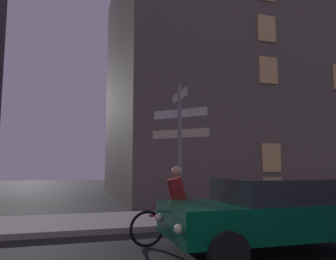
# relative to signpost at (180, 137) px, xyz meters

# --- Properties ---
(sidewalk_kerb) EXTENTS (40.00, 2.85, 0.14)m
(sidewalk_kerb) POSITION_rel_signpost_xyz_m (-1.40, 0.66, -2.37)
(sidewalk_kerb) COLOR #9E9991
(sidewalk_kerb) RESTS_ON ground_plane
(signpost) EXTENTS (1.29, 1.29, 3.86)m
(signpost) POSITION_rel_signpost_xyz_m (0.00, 0.00, 0.00)
(signpost) COLOR gray
(signpost) RESTS_ON sidewalk_kerb
(car_near_left) EXTENTS (3.97, 2.03, 1.37)m
(car_near_left) POSITION_rel_signpost_xyz_m (0.63, -3.30, -1.70)
(car_near_left) COLOR #05472D
(car_near_left) RESTS_ON ground_plane
(cyclist) EXTENTS (1.82, 0.35, 1.61)m
(cyclist) POSITION_rel_signpost_xyz_m (-0.86, -2.17, -1.69)
(cyclist) COLOR black
(cyclist) RESTS_ON ground_plane
(building_right_block) EXTENTS (11.94, 9.94, 12.56)m
(building_right_block) POSITION_rel_signpost_xyz_m (5.20, 8.15, 3.84)
(building_right_block) COLOR #6B6056
(building_right_block) RESTS_ON ground_plane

